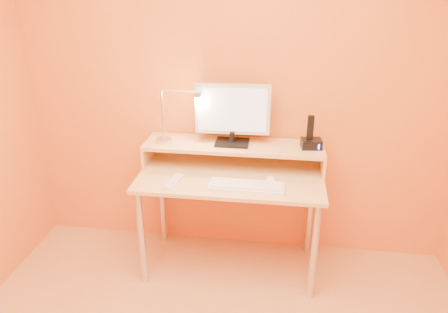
# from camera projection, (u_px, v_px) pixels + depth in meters

# --- Properties ---
(wall_back) EXTENTS (3.00, 0.04, 2.50)m
(wall_back) POSITION_uv_depth(u_px,v_px,m) (237.00, 83.00, 2.86)
(wall_back) COLOR orange
(wall_back) RESTS_ON floor
(desk_leg_fl) EXTENTS (0.04, 0.04, 0.69)m
(desk_leg_fl) POSITION_uv_depth(u_px,v_px,m) (142.00, 238.00, 2.78)
(desk_leg_fl) COLOR silver
(desk_leg_fl) RESTS_ON floor
(desk_leg_fr) EXTENTS (0.04, 0.04, 0.69)m
(desk_leg_fr) POSITION_uv_depth(u_px,v_px,m) (314.00, 252.00, 2.64)
(desk_leg_fr) COLOR silver
(desk_leg_fr) RESTS_ON floor
(desk_leg_bl) EXTENTS (0.04, 0.04, 0.69)m
(desk_leg_bl) POSITION_uv_depth(u_px,v_px,m) (162.00, 201.00, 3.23)
(desk_leg_bl) COLOR silver
(desk_leg_bl) RESTS_ON floor
(desk_leg_br) EXTENTS (0.04, 0.04, 0.69)m
(desk_leg_br) POSITION_uv_depth(u_px,v_px,m) (310.00, 211.00, 3.09)
(desk_leg_br) COLOR silver
(desk_leg_br) RESTS_ON floor
(desk_lower) EXTENTS (1.20, 0.60, 0.02)m
(desk_lower) POSITION_uv_depth(u_px,v_px,m) (231.00, 177.00, 2.79)
(desk_lower) COLOR tan
(desk_lower) RESTS_ON floor
(shelf_riser_left) EXTENTS (0.02, 0.30, 0.14)m
(shelf_riser_left) POSITION_uv_depth(u_px,v_px,m) (149.00, 152.00, 2.97)
(shelf_riser_left) COLOR tan
(shelf_riser_left) RESTS_ON desk_lower
(shelf_riser_right) EXTENTS (0.02, 0.30, 0.14)m
(shelf_riser_right) POSITION_uv_depth(u_px,v_px,m) (323.00, 161.00, 2.82)
(shelf_riser_right) COLOR tan
(shelf_riser_right) RESTS_ON desk_lower
(desk_shelf) EXTENTS (1.20, 0.30, 0.02)m
(desk_shelf) POSITION_uv_depth(u_px,v_px,m) (234.00, 146.00, 2.86)
(desk_shelf) COLOR tan
(desk_shelf) RESTS_ON desk_lower
(monitor_foot) EXTENTS (0.22, 0.16, 0.02)m
(monitor_foot) POSITION_uv_depth(u_px,v_px,m) (232.00, 143.00, 2.85)
(monitor_foot) COLOR black
(monitor_foot) RESTS_ON desk_shelf
(monitor_neck) EXTENTS (0.04, 0.04, 0.07)m
(monitor_neck) POSITION_uv_depth(u_px,v_px,m) (232.00, 136.00, 2.84)
(monitor_neck) COLOR black
(monitor_neck) RESTS_ON monitor_foot
(monitor_panel) EXTENTS (0.49, 0.06, 0.33)m
(monitor_panel) POSITION_uv_depth(u_px,v_px,m) (233.00, 109.00, 2.77)
(monitor_panel) COLOR silver
(monitor_panel) RESTS_ON monitor_neck
(monitor_back) EXTENTS (0.44, 0.03, 0.28)m
(monitor_back) POSITION_uv_depth(u_px,v_px,m) (233.00, 108.00, 2.79)
(monitor_back) COLOR black
(monitor_back) RESTS_ON monitor_panel
(monitor_screen) EXTENTS (0.44, 0.02, 0.29)m
(monitor_screen) POSITION_uv_depth(u_px,v_px,m) (232.00, 110.00, 2.75)
(monitor_screen) COLOR silver
(monitor_screen) RESTS_ON monitor_panel
(lamp_base) EXTENTS (0.10, 0.10, 0.02)m
(lamp_base) POSITION_uv_depth(u_px,v_px,m) (164.00, 140.00, 2.88)
(lamp_base) COLOR silver
(lamp_base) RESTS_ON desk_shelf
(lamp_post) EXTENTS (0.01, 0.01, 0.33)m
(lamp_post) POSITION_uv_depth(u_px,v_px,m) (163.00, 115.00, 2.81)
(lamp_post) COLOR silver
(lamp_post) RESTS_ON lamp_base
(lamp_arm) EXTENTS (0.24, 0.01, 0.01)m
(lamp_arm) POSITION_uv_depth(u_px,v_px,m) (179.00, 91.00, 2.73)
(lamp_arm) COLOR silver
(lamp_arm) RESTS_ON lamp_post
(lamp_head) EXTENTS (0.04, 0.04, 0.03)m
(lamp_head) POSITION_uv_depth(u_px,v_px,m) (198.00, 94.00, 2.72)
(lamp_head) COLOR silver
(lamp_head) RESTS_ON lamp_arm
(lamp_bulb) EXTENTS (0.03, 0.03, 0.00)m
(lamp_bulb) POSITION_uv_depth(u_px,v_px,m) (198.00, 97.00, 2.73)
(lamp_bulb) COLOR #FFEAC6
(lamp_bulb) RESTS_ON lamp_head
(phone_dock) EXTENTS (0.14, 0.12, 0.06)m
(phone_dock) POSITION_uv_depth(u_px,v_px,m) (311.00, 144.00, 2.78)
(phone_dock) COLOR black
(phone_dock) RESTS_ON desk_shelf
(phone_handset) EXTENTS (0.04, 0.03, 0.16)m
(phone_handset) POSITION_uv_depth(u_px,v_px,m) (310.00, 128.00, 2.74)
(phone_handset) COLOR black
(phone_handset) RESTS_ON phone_dock
(phone_led) EXTENTS (0.01, 0.00, 0.04)m
(phone_led) POSITION_uv_depth(u_px,v_px,m) (319.00, 147.00, 2.73)
(phone_led) COLOR #3169FA
(phone_led) RESTS_ON phone_dock
(keyboard) EXTENTS (0.46, 0.15, 0.02)m
(keyboard) POSITION_uv_depth(u_px,v_px,m) (246.00, 187.00, 2.61)
(keyboard) COLOR white
(keyboard) RESTS_ON desk_lower
(mouse) EXTENTS (0.07, 0.11, 0.04)m
(mouse) POSITION_uv_depth(u_px,v_px,m) (271.00, 180.00, 2.68)
(mouse) COLOR white
(mouse) RESTS_ON desk_lower
(remote_control) EXTENTS (0.08, 0.20, 0.02)m
(remote_control) POSITION_uv_depth(u_px,v_px,m) (174.00, 181.00, 2.68)
(remote_control) COLOR white
(remote_control) RESTS_ON desk_lower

